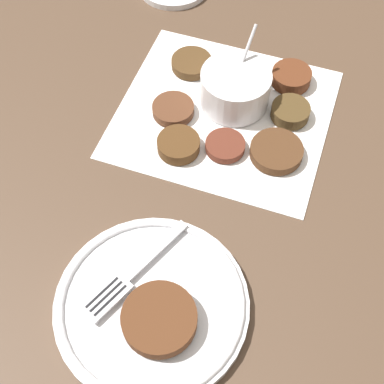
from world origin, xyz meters
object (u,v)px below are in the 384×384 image
(sauce_bowl, at_px, (234,89))
(serving_plate, at_px, (152,305))
(fork, at_px, (127,278))
(fritter_on_plate, at_px, (159,319))

(sauce_bowl, relative_size, serving_plate, 0.50)
(serving_plate, height_order, fork, fork)
(fritter_on_plate, bearing_deg, fork, 149.05)
(serving_plate, relative_size, fork, 1.44)
(fritter_on_plate, relative_size, fork, 0.54)
(sauce_bowl, xyz_separation_m, serving_plate, (0.02, -0.35, -0.02))
(sauce_bowl, height_order, fritter_on_plate, sauce_bowl)
(sauce_bowl, distance_m, fork, 0.33)
(sauce_bowl, distance_m, serving_plate, 0.35)
(fritter_on_plate, height_order, fork, fritter_on_plate)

